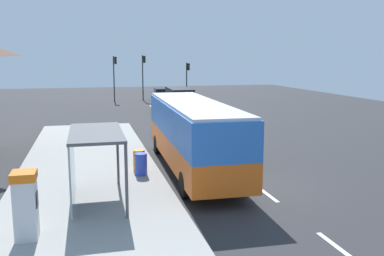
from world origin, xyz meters
TOP-DOWN VIEW (x-y plane):
  - ground_plane at (0.00, 14.00)m, footprint 56.00×92.00m
  - sidewalk_platform at (-6.40, 2.00)m, footprint 6.20×30.00m
  - lane_stripe_seg_0 at (0.25, -6.00)m, footprint 0.16×2.20m
  - lane_stripe_seg_1 at (0.25, -1.00)m, footprint 0.16×2.20m
  - lane_stripe_seg_2 at (0.25, 4.00)m, footprint 0.16×2.20m
  - lane_stripe_seg_3 at (0.25, 9.00)m, footprint 0.16×2.20m
  - lane_stripe_seg_4 at (0.25, 14.00)m, footprint 0.16×2.20m
  - lane_stripe_seg_5 at (0.25, 19.00)m, footprint 0.16×2.20m
  - lane_stripe_seg_6 at (0.25, 24.00)m, footprint 0.16×2.20m
  - lane_stripe_seg_7 at (0.25, 29.00)m, footprint 0.16×2.20m
  - bus at (-1.71, 2.94)m, footprint 2.79×11.07m
  - white_van at (2.20, 24.02)m, footprint 2.21×5.28m
  - sedan_near at (2.30, 34.65)m, footprint 2.01×4.48m
  - ticket_machine at (-8.13, -3.63)m, footprint 0.66×0.76m
  - recycling_bin_blue at (-4.20, 2.14)m, footprint 0.52×0.52m
  - recycling_bin_orange at (-4.20, 2.84)m, footprint 0.52×0.52m
  - traffic_light_near_side at (5.51, 34.60)m, footprint 0.49×0.28m
  - traffic_light_far_side at (-3.10, 35.40)m, footprint 0.49×0.28m
  - traffic_light_median at (0.39, 36.20)m, footprint 0.49×0.28m
  - bus_shelter at (-6.41, -0.84)m, footprint 1.80×4.00m

SIDE VIEW (x-z plane):
  - ground_plane at x=0.00m, z-range -0.04..0.00m
  - lane_stripe_seg_0 at x=0.25m, z-range 0.00..0.01m
  - lane_stripe_seg_1 at x=0.25m, z-range 0.00..0.01m
  - lane_stripe_seg_2 at x=0.25m, z-range 0.00..0.01m
  - lane_stripe_seg_3 at x=0.25m, z-range 0.00..0.01m
  - lane_stripe_seg_4 at x=0.25m, z-range 0.00..0.01m
  - lane_stripe_seg_5 at x=0.25m, z-range 0.00..0.01m
  - lane_stripe_seg_6 at x=0.25m, z-range 0.00..0.01m
  - lane_stripe_seg_7 at x=0.25m, z-range 0.00..0.01m
  - sidewalk_platform at x=-6.40m, z-range 0.00..0.18m
  - recycling_bin_blue at x=-4.20m, z-range 0.18..1.13m
  - recycling_bin_orange at x=-4.20m, z-range 0.18..1.13m
  - sedan_near at x=2.30m, z-range 0.03..1.55m
  - ticket_machine at x=-8.13m, z-range 0.20..2.14m
  - white_van at x=2.20m, z-range 0.19..2.49m
  - bus at x=-1.71m, z-range 0.24..3.45m
  - bus_shelter at x=-6.41m, z-range 0.85..3.35m
  - traffic_light_near_side at x=5.51m, z-range 0.77..5.32m
  - traffic_light_far_side at x=-3.10m, z-range 0.86..6.18m
  - traffic_light_median at x=0.39m, z-range 0.87..6.30m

